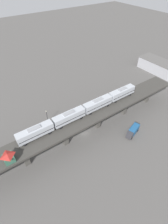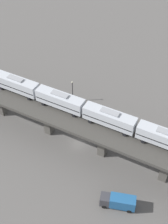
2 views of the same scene
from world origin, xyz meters
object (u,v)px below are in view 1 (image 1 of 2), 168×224
at_px(subway_train, 84,110).
at_px(street_lamp, 47,116).
at_px(signal_hut, 8,157).
at_px(warehouse_building, 162,68).
at_px(street_car_white, 58,123).
at_px(street_car_green, 112,100).
at_px(delivery_truck, 133,131).

bearing_deg(subway_train, street_lamp, -140.13).
height_order(signal_hut, warehouse_building, signal_hut).
bearing_deg(street_lamp, warehouse_building, 89.78).
height_order(signal_hut, street_car_white, signal_hut).
bearing_deg(signal_hut, street_car_white, 119.95).
bearing_deg(street_car_green, street_lamp, -97.75).
relative_size(street_lamp, warehouse_building, 0.24).
bearing_deg(delivery_truck, street_car_green, 160.57).
bearing_deg(warehouse_building, signal_hut, -80.64).
relative_size(signal_hut, street_lamp, 0.49).
xyz_separation_m(signal_hut, street_car_white, (-12.38, 21.49, -9.32)).
bearing_deg(warehouse_building, delivery_truck, -64.26).
relative_size(signal_hut, street_car_green, 0.76).
bearing_deg(street_car_white, delivery_truck, 45.82).
height_order(street_car_green, warehouse_building, warehouse_building).
bearing_deg(signal_hut, subway_train, 97.38).
distance_m(subway_train, signal_hut, 28.92).
xyz_separation_m(street_car_green, street_lamp, (-4.31, -31.68, 3.17)).
bearing_deg(delivery_truck, street_lamp, -134.84).
height_order(subway_train, street_car_green, subway_train).
distance_m(street_car_white, delivery_truck, 30.37).
distance_m(subway_train, street_car_green, 25.10).
xyz_separation_m(street_car_white, warehouse_building, (-3.01, 71.89, 2.47)).
bearing_deg(delivery_truck, subway_train, -130.56).
bearing_deg(street_car_white, warehouse_building, 92.40).
bearing_deg(subway_train, signal_hut, -82.62).
xyz_separation_m(street_car_green, warehouse_building, (-4.03, 43.02, 2.47)).
distance_m(signal_hut, street_car_green, 52.46).
relative_size(subway_train, street_car_white, 10.75).
relative_size(delivery_truck, street_lamp, 1.09).
height_order(street_lamp, warehouse_building, street_lamp).
bearing_deg(street_car_green, street_car_white, -92.03).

